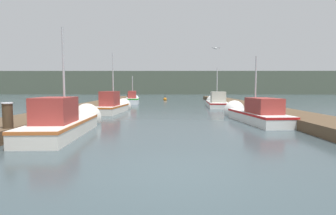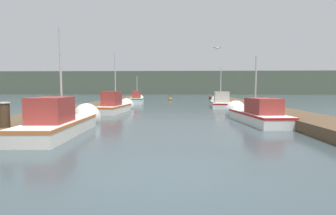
{
  "view_description": "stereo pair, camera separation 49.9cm",
  "coord_description": "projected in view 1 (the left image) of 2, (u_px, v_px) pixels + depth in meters",
  "views": [
    {
      "loc": [
        -0.09,
        -5.24,
        1.77
      ],
      "look_at": [
        -0.17,
        9.67,
        0.64
      ],
      "focal_mm": 28.0,
      "sensor_mm": 36.0,
      "label": 1
    },
    {
      "loc": [
        0.4,
        -5.23,
        1.77
      ],
      "look_at": [
        -0.17,
        9.67,
        0.64
      ],
      "focal_mm": 28.0,
      "sensor_mm": 36.0,
      "label": 2
    }
  ],
  "objects": [
    {
      "name": "ground_plane",
      "position": [
        174.0,
        174.0,
        5.36
      ],
      "size": [
        200.0,
        200.0,
        0.0
      ],
      "color": "#38474C"
    },
    {
      "name": "dock_left",
      "position": [
        92.0,
        107.0,
        21.33
      ],
      "size": [
        2.4,
        40.0,
        0.44
      ],
      "color": "brown",
      "rests_on": "ground_plane"
    },
    {
      "name": "dock_right",
      "position": [
        250.0,
        107.0,
        21.26
      ],
      "size": [
        2.4,
        40.0,
        0.44
      ],
      "color": "brown",
      "rests_on": "ground_plane"
    },
    {
      "name": "distant_shore_ridge",
      "position": [
        170.0,
        83.0,
        75.27
      ],
      "size": [
        120.0,
        16.0,
        6.06
      ],
      "color": "#4C5647",
      "rests_on": "ground_plane"
    },
    {
      "name": "fishing_boat_0",
      "position": [
        68.0,
        122.0,
        10.3
      ],
      "size": [
        1.73,
        5.91,
        4.47
      ],
      "rotation": [
        0.0,
        0.0,
        0.04
      ],
      "color": "silver",
      "rests_on": "ground_plane"
    },
    {
      "name": "fishing_boat_1",
      "position": [
        253.0,
        113.0,
        13.81
      ],
      "size": [
        2.02,
        5.92,
        3.8
      ],
      "rotation": [
        0.0,
        0.0,
        0.1
      ],
      "color": "silver",
      "rests_on": "ground_plane"
    },
    {
      "name": "fishing_boat_2",
      "position": [
        114.0,
        106.0,
        18.95
      ],
      "size": [
        1.71,
        5.41,
        4.58
      ],
      "rotation": [
        0.0,
        0.0,
        -0.08
      ],
      "color": "silver",
      "rests_on": "ground_plane"
    },
    {
      "name": "fishing_boat_3",
      "position": [
        216.0,
        102.0,
        24.59
      ],
      "size": [
        2.12,
        6.2,
        4.13
      ],
      "rotation": [
        0.0,
        0.0,
        -0.08
      ],
      "color": "silver",
      "rests_on": "ground_plane"
    },
    {
      "name": "fishing_boat_4",
      "position": [
        133.0,
        99.0,
        29.66
      ],
      "size": [
        1.86,
        5.52,
        3.4
      ],
      "rotation": [
        0.0,
        0.0,
        0.1
      ],
      "color": "silver",
      "rests_on": "ground_plane"
    },
    {
      "name": "mooring_piling_0",
      "position": [
        8.0,
        122.0,
        8.61
      ],
      "size": [
        0.36,
        0.36,
        1.29
      ],
      "color": "#473523",
      "rests_on": "ground_plane"
    },
    {
      "name": "mooring_piling_1",
      "position": [
        128.0,
        97.0,
        33.94
      ],
      "size": [
        0.32,
        0.32,
        0.97
      ],
      "color": "#473523",
      "rests_on": "ground_plane"
    },
    {
      "name": "mooring_piling_2",
      "position": [
        33.0,
        116.0,
        10.26
      ],
      "size": [
        0.25,
        0.25,
        1.32
      ],
      "color": "#473523",
      "rests_on": "ground_plane"
    },
    {
      "name": "channel_buoy",
      "position": [
        165.0,
        99.0,
        36.42
      ],
      "size": [
        0.49,
        0.49,
        0.99
      ],
      "color": "#BF6513",
      "rests_on": "ground_plane"
    },
    {
      "name": "seagull_lead",
      "position": [
        216.0,
        48.0,
        17.13
      ],
      "size": [
        0.55,
        0.29,
        0.12
      ],
      "rotation": [
        0.0,
        0.0,
        0.07
      ],
      "color": "white"
    }
  ]
}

